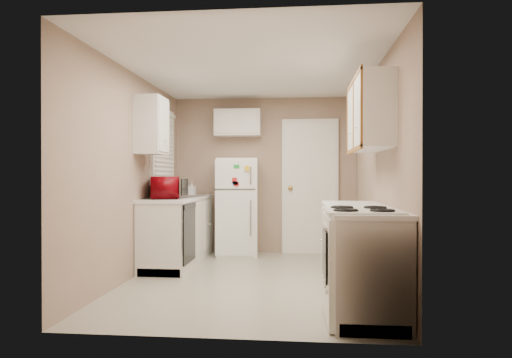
{
  "coord_description": "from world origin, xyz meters",
  "views": [
    {
      "loc": [
        0.55,
        -5.18,
        1.19
      ],
      "look_at": [
        0.0,
        0.5,
        1.15
      ],
      "focal_mm": 32.0,
      "sensor_mm": 36.0,
      "label": 1
    }
  ],
  "objects": [
    {
      "name": "ceiling",
      "position": [
        0.0,
        0.0,
        2.4
      ],
      "size": [
        3.8,
        3.8,
        0.0
      ],
      "primitive_type": "plane",
      "color": "white",
      "rests_on": "floor"
    },
    {
      "name": "upper_cabinet_right",
      "position": [
        1.25,
        -0.5,
        1.8
      ],
      "size": [
        0.3,
        1.2,
        0.7
      ],
      "primitive_type": "cube",
      "color": "silver",
      "rests_on": "wall_right"
    },
    {
      "name": "window_blinds",
      "position": [
        -1.36,
        1.05,
        1.6
      ],
      "size": [
        0.1,
        0.98,
        1.08
      ],
      "primitive_type": "cube",
      "color": "silver",
      "rests_on": "wall_left"
    },
    {
      "name": "left_counter",
      "position": [
        -1.1,
        0.9,
        0.45
      ],
      "size": [
        0.6,
        1.8,
        0.9
      ],
      "primitive_type": "cube",
      "color": "silver",
      "rests_on": "floor"
    },
    {
      "name": "microwave",
      "position": [
        -1.15,
        0.45,
        1.05
      ],
      "size": [
        0.57,
        0.41,
        0.34
      ],
      "primitive_type": "imported",
      "rotation": [
        0.0,
        0.0,
        1.86
      ],
      "color": "maroon",
      "rests_on": "left_counter"
    },
    {
      "name": "wall_left",
      "position": [
        -1.4,
        0.0,
        1.2
      ],
      "size": [
        3.8,
        3.8,
        0.0
      ],
      "primitive_type": "plane",
      "color": "gray",
      "rests_on": "floor"
    },
    {
      "name": "right_counter",
      "position": [
        1.1,
        -0.8,
        0.45
      ],
      "size": [
        0.6,
        2.0,
        0.9
      ],
      "primitive_type": "cube",
      "color": "silver",
      "rests_on": "floor"
    },
    {
      "name": "sink",
      "position": [
        -1.1,
        1.05,
        0.86
      ],
      "size": [
        0.54,
        0.74,
        0.16
      ],
      "primitive_type": "cube",
      "color": "gray",
      "rests_on": "left_counter"
    },
    {
      "name": "cabinet_over_fridge",
      "position": [
        -0.4,
        1.75,
        2.0
      ],
      "size": [
        0.7,
        0.3,
        0.4
      ],
      "primitive_type": "cube",
      "color": "silver",
      "rests_on": "wall_back"
    },
    {
      "name": "wall_back",
      "position": [
        0.0,
        1.9,
        1.2
      ],
      "size": [
        2.8,
        2.8,
        0.0
      ],
      "primitive_type": "plane",
      "color": "gray",
      "rests_on": "floor"
    },
    {
      "name": "dishwasher",
      "position": [
        -0.81,
        0.3,
        0.49
      ],
      "size": [
        0.03,
        0.58,
        0.72
      ],
      "primitive_type": "cube",
      "color": "black",
      "rests_on": "floor"
    },
    {
      "name": "soap_bottle",
      "position": [
        -1.08,
        1.58,
        1.0
      ],
      "size": [
        0.11,
        0.11,
        0.2
      ],
      "primitive_type": "imported",
      "rotation": [
        0.0,
        0.0,
        -0.18
      ],
      "color": "white",
      "rests_on": "left_counter"
    },
    {
      "name": "wall_front",
      "position": [
        0.0,
        -1.9,
        1.2
      ],
      "size": [
        2.8,
        2.8,
        0.0
      ],
      "primitive_type": "plane",
      "color": "gray",
      "rests_on": "floor"
    },
    {
      "name": "wall_right",
      "position": [
        1.4,
        0.0,
        1.2
      ],
      "size": [
        3.8,
        3.8,
        0.0
      ],
      "primitive_type": "plane",
      "color": "gray",
      "rests_on": "floor"
    },
    {
      "name": "upper_cabinet_left",
      "position": [
        -1.25,
        0.22,
        1.8
      ],
      "size": [
        0.3,
        0.45,
        0.7
      ],
      "primitive_type": "cube",
      "color": "silver",
      "rests_on": "wall_left"
    },
    {
      "name": "floor",
      "position": [
        0.0,
        0.0,
        0.0
      ],
      "size": [
        3.8,
        3.8,
        0.0
      ],
      "primitive_type": "plane",
      "color": "#B2AC99",
      "rests_on": "ground"
    },
    {
      "name": "refrigerator",
      "position": [
        -0.39,
        1.6,
        0.72
      ],
      "size": [
        0.65,
        0.64,
        1.45
      ],
      "primitive_type": "cube",
      "rotation": [
        0.0,
        0.0,
        0.1
      ],
      "color": "white",
      "rests_on": "floor"
    },
    {
      "name": "interior_door",
      "position": [
        0.7,
        1.86,
        1.02
      ],
      "size": [
        0.86,
        0.06,
        2.08
      ],
      "primitive_type": "cube",
      "color": "white",
      "rests_on": "floor"
    },
    {
      "name": "stove",
      "position": [
        1.05,
        -1.39,
        0.43
      ],
      "size": [
        0.6,
        0.73,
        0.87
      ],
      "primitive_type": "cube",
      "rotation": [
        0.0,
        0.0,
        0.02
      ],
      "color": "white",
      "rests_on": "floor"
    }
  ]
}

